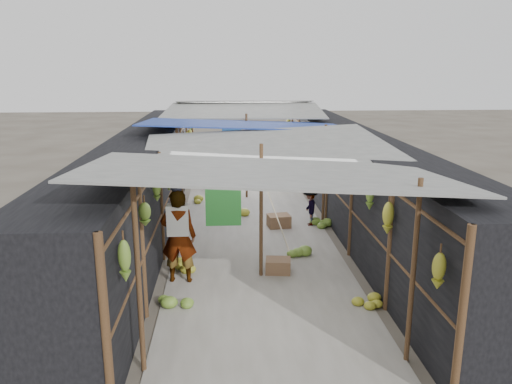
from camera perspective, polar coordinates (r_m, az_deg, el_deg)
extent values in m
plane|color=#6B6356|center=(7.22, 2.44, -19.17)|extent=(80.00, 80.00, 0.00)
cube|color=#9E998E|center=(13.13, -0.56, -3.39)|extent=(3.60, 16.00, 0.02)
cube|color=black|center=(12.97, -12.58, 1.27)|extent=(1.40, 15.00, 2.30)
cube|color=black|center=(13.25, 11.17, 1.61)|extent=(1.40, 15.00, 2.30)
cube|color=brown|center=(12.65, 2.62, -3.35)|extent=(0.60, 0.51, 0.33)
cube|color=brown|center=(9.94, 2.54, -8.46)|extent=(0.53, 0.45, 0.29)
cube|color=brown|center=(17.00, -5.43, 1.14)|extent=(0.56, 0.49, 0.31)
cylinder|color=black|center=(17.01, 3.26, 0.98)|extent=(0.65, 0.65, 0.19)
imported|color=silver|center=(9.40, -8.84, -5.04)|extent=(0.69, 0.48, 1.81)
imported|color=#213BA5|center=(13.66, -3.74, 0.63)|extent=(0.93, 0.85, 1.56)
imported|color=#4D4843|center=(12.77, 6.18, -1.75)|extent=(0.36, 0.63, 0.97)
cylinder|color=brown|center=(6.66, -13.27, -9.86)|extent=(0.07, 0.07, 2.60)
cylinder|color=brown|center=(7.02, 17.51, -8.88)|extent=(0.07, 0.07, 2.60)
cylinder|color=brown|center=(9.41, 0.59, -2.31)|extent=(0.07, 0.07, 2.60)
cylinder|color=brown|center=(12.34, -8.83, 1.50)|extent=(0.07, 0.07, 2.60)
cylinder|color=brown|center=(12.54, 7.79, 1.74)|extent=(0.07, 0.07, 2.60)
cylinder|color=brown|center=(15.25, -1.09, 4.08)|extent=(0.07, 0.07, 2.60)
cylinder|color=brown|center=(18.23, -7.22, 5.63)|extent=(0.07, 0.07, 2.60)
cylinder|color=brown|center=(18.36, 4.12, 5.77)|extent=(0.07, 0.07, 2.60)
cube|color=gray|center=(7.18, 1.80, 2.36)|extent=(5.21, 3.19, 0.52)
cube|color=gray|center=(10.36, 1.22, 5.17)|extent=(5.23, 3.73, 0.50)
cube|color=#213997|center=(13.60, -1.25, 7.74)|extent=(5.40, 3.60, 0.41)
cube|color=gray|center=(16.87, -1.40, 9.33)|extent=(5.37, 3.66, 0.27)
cube|color=gray|center=(19.26, -1.39, 10.23)|extent=(5.00, 1.99, 0.24)
cylinder|color=brown|center=(12.71, -9.66, 5.28)|extent=(0.06, 15.00, 0.06)
cylinder|color=brown|center=(12.92, 8.34, 5.48)|extent=(0.06, 15.00, 0.06)
cylinder|color=gray|center=(12.66, -0.59, 5.45)|extent=(0.02, 15.00, 0.02)
cube|color=#1947A3|center=(12.43, -1.36, 3.88)|extent=(0.70, 0.03, 0.60)
cube|color=maroon|center=(11.24, 5.09, 2.72)|extent=(0.50, 0.03, 0.60)
cube|color=#1F4B90|center=(16.93, -2.78, 6.61)|extent=(0.65, 0.03, 0.60)
cube|color=#18349E|center=(10.63, 1.62, 1.97)|extent=(0.55, 0.03, 0.65)
cube|color=#27752C|center=(8.38, -3.76, -1.57)|extent=(0.60, 0.03, 0.70)
ellipsoid|color=olive|center=(6.18, -14.79, -7.64)|extent=(0.16, 0.13, 0.54)
ellipsoid|color=olive|center=(7.65, -12.60, -2.52)|extent=(0.19, 0.16, 0.38)
ellipsoid|color=olive|center=(8.97, -11.29, 0.18)|extent=(0.15, 0.13, 0.41)
ellipsoid|color=olive|center=(10.87, -9.96, 1.49)|extent=(0.17, 0.15, 0.54)
ellipsoid|color=#9D9D28|center=(11.68, -9.53, 2.19)|extent=(0.17, 0.15, 0.57)
ellipsoid|color=#9D9D28|center=(13.40, -8.82, 4.54)|extent=(0.19, 0.16, 0.48)
ellipsoid|color=#9D9D28|center=(15.05, -8.27, 5.53)|extent=(0.18, 0.15, 0.53)
ellipsoid|color=#9D9D28|center=(16.49, -7.88, 5.90)|extent=(0.17, 0.14, 0.55)
ellipsoid|color=#9D9D28|center=(17.77, -7.59, 6.52)|extent=(0.17, 0.14, 0.38)
ellipsoid|color=olive|center=(19.19, -7.32, 7.17)|extent=(0.14, 0.12, 0.55)
ellipsoid|color=#9D9D28|center=(6.46, 20.15, -8.49)|extent=(0.17, 0.14, 0.48)
ellipsoid|color=#9D9D28|center=(8.12, 14.86, -2.91)|extent=(0.18, 0.15, 0.54)
ellipsoid|color=olive|center=(9.01, 12.91, -0.36)|extent=(0.16, 0.14, 0.55)
ellipsoid|color=olive|center=(10.67, 10.27, 2.01)|extent=(0.16, 0.14, 0.42)
ellipsoid|color=olive|center=(12.51, 8.19, 3.24)|extent=(0.20, 0.17, 0.39)
ellipsoid|color=olive|center=(13.61, 7.21, 4.14)|extent=(0.17, 0.14, 0.51)
ellipsoid|color=olive|center=(14.89, 6.27, 5.09)|extent=(0.17, 0.14, 0.50)
ellipsoid|color=olive|center=(17.01, 5.02, 6.68)|extent=(0.16, 0.14, 0.52)
ellipsoid|color=olive|center=(18.04, 4.52, 6.83)|extent=(0.18, 0.15, 0.37)
ellipsoid|color=#9D9D28|center=(19.96, 3.72, 7.70)|extent=(0.17, 0.15, 0.49)
ellipsoid|color=olive|center=(10.77, 4.73, -6.60)|extent=(0.64, 0.54, 0.32)
ellipsoid|color=#9D9D28|center=(17.37, -6.21, 1.33)|extent=(0.55, 0.47, 0.27)
ellipsoid|color=olive|center=(8.68, -9.29, -12.06)|extent=(0.65, 0.55, 0.32)
ellipsoid|color=olive|center=(12.81, 7.19, -3.35)|extent=(0.55, 0.47, 0.28)
ellipsoid|color=#9D9D28|center=(13.60, -2.44, -2.14)|extent=(0.62, 0.53, 0.31)
ellipsoid|color=#9D9D28|center=(8.92, 12.39, -11.50)|extent=(0.62, 0.53, 0.31)
ellipsoid|color=#9D9D28|center=(15.02, -5.39, -0.56)|extent=(0.68, 0.58, 0.34)
ellipsoid|color=olive|center=(16.68, 4.60, 0.79)|extent=(0.50, 0.42, 0.25)
ellipsoid|color=#9D9D28|center=(10.21, -8.54, -8.08)|extent=(0.53, 0.45, 0.26)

